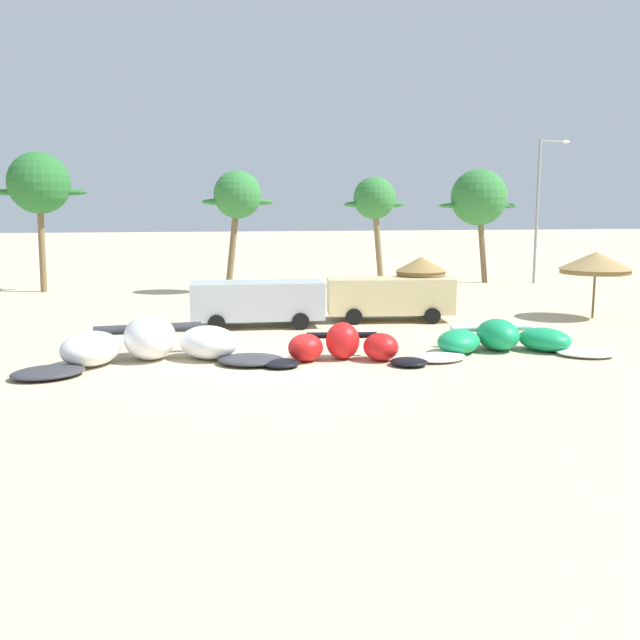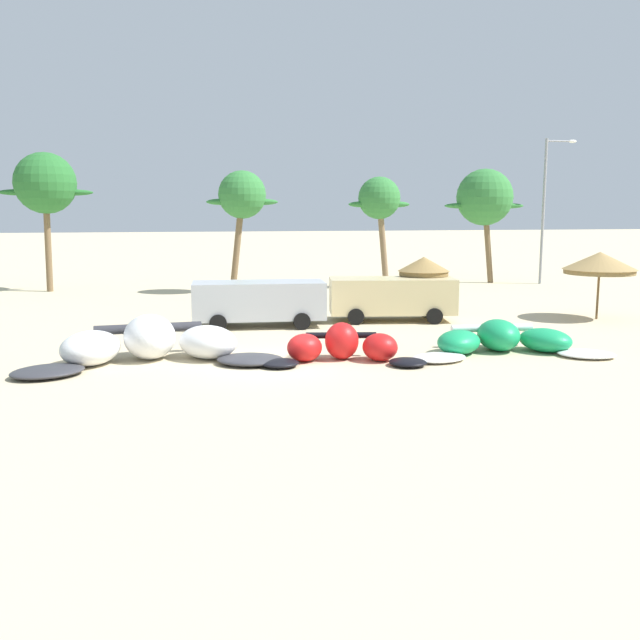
{
  "view_description": "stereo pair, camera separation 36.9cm",
  "coord_description": "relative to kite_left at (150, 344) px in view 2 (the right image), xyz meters",
  "views": [
    {
      "loc": [
        -3.02,
        -21.28,
        4.76
      ],
      "look_at": [
        1.84,
        2.0,
        1.0
      ],
      "focal_mm": 39.47,
      "sensor_mm": 36.0,
      "label": 1
    },
    {
      "loc": [
        -2.66,
        -21.36,
        4.76
      ],
      "look_at": [
        1.84,
        2.0,
        1.0
      ],
      "focal_mm": 39.47,
      "sensor_mm": 36.0,
      "label": 2
    }
  ],
  "objects": [
    {
      "name": "palm_left_of_gap",
      "position": [
        4.4,
        17.76,
        4.9
      ],
      "size": [
        4.03,
        2.68,
        6.9
      ],
      "color": "brown",
      "rests_on": "ground"
    },
    {
      "name": "ground_plane",
      "position": [
        3.8,
        -0.99,
        -0.55
      ],
      "size": [
        260.0,
        260.0,
        0.0
      ],
      "primitive_type": "plane",
      "color": "beige"
    },
    {
      "name": "parked_van",
      "position": [
        9.72,
        6.45,
        0.54
      ],
      "size": [
        5.55,
        2.78,
        1.84
      ],
      "color": "beige",
      "rests_on": "ground"
    },
    {
      "name": "kite_center",
      "position": [
        11.5,
        -0.8,
        -0.14
      ],
      "size": [
        7.11,
        3.53,
        1.06
      ],
      "color": "white",
      "rests_on": "ground"
    },
    {
      "name": "beach_umbrella_near_van",
      "position": [
        11.49,
        7.19,
        1.72
      ],
      "size": [
        2.27,
        2.27,
        2.68
      ],
      "color": "brown",
      "rests_on": "ground"
    },
    {
      "name": "lamppost_west_center",
      "position": [
        23.8,
        19.3,
        4.59
      ],
      "size": [
        2.13,
        0.24,
        9.13
      ],
      "color": "gray",
      "rests_on": "ground"
    },
    {
      "name": "palm_center_left",
      "position": [
        12.67,
        18.75,
        4.74
      ],
      "size": [
        3.78,
        2.52,
        6.68
      ],
      "color": "#7F6647",
      "rests_on": "ground"
    },
    {
      "name": "kite_left",
      "position": [
        0.0,
        0.0,
        0.0
      ],
      "size": [
        8.39,
        4.2,
        1.44
      ],
      "color": "#333338",
      "rests_on": "ground"
    },
    {
      "name": "kite_left_of_center",
      "position": [
        5.96,
        -1.07,
        -0.1
      ],
      "size": [
        5.32,
        2.83,
        1.19
      ],
      "color": "black",
      "rests_on": "ground"
    },
    {
      "name": "palm_center_right",
      "position": [
        20.12,
        20.44,
        4.9
      ],
      "size": [
        5.4,
        3.6,
        7.31
      ],
      "color": "brown",
      "rests_on": "ground"
    },
    {
      "name": "palm_left",
      "position": [
        -6.56,
        20.74,
        5.61
      ],
      "size": [
        5.23,
        3.49,
        7.97
      ],
      "color": "brown",
      "rests_on": "ground"
    },
    {
      "name": "parked_car_second",
      "position": [
        3.94,
        6.05,
        0.54
      ],
      "size": [
        5.45,
        2.51,
        1.84
      ],
      "color": "#B2B7BC",
      "rests_on": "ground"
    },
    {
      "name": "beach_umbrella_middle",
      "position": [
        18.79,
        5.23,
        1.91
      ],
      "size": [
        3.13,
        3.13,
        2.93
      ],
      "color": "brown",
      "rests_on": "ground"
    }
  ]
}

